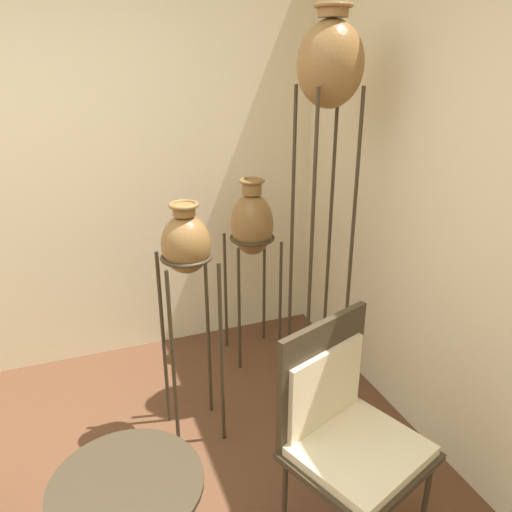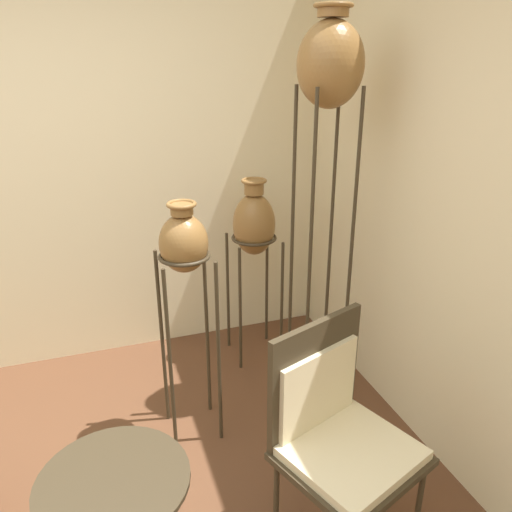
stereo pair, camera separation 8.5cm
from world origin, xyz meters
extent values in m
cube|color=beige|center=(0.00, 1.97, 1.35)|extent=(7.88, 0.06, 2.70)
cylinder|color=#382D1E|center=(1.45, 0.90, 0.92)|extent=(0.02, 0.02, 1.83)
cylinder|color=#382D1E|center=(1.69, 0.90, 0.92)|extent=(0.02, 0.02, 1.83)
cylinder|color=#382D1E|center=(1.45, 1.15, 0.92)|extent=(0.02, 0.02, 1.83)
cylinder|color=#382D1E|center=(1.69, 1.15, 0.92)|extent=(0.02, 0.02, 1.83)
torus|color=#382D1E|center=(1.57, 1.03, 1.83)|extent=(0.25, 0.25, 0.02)
ellipsoid|color=olive|center=(1.57, 1.03, 1.92)|extent=(0.33, 0.33, 0.42)
cylinder|color=olive|center=(1.57, 1.03, 2.16)|extent=(0.15, 0.15, 0.05)
torus|color=olive|center=(1.57, 1.03, 2.19)|extent=(0.19, 0.19, 0.02)
cylinder|color=#382D1E|center=(0.65, 0.81, 0.53)|extent=(0.02, 0.02, 1.05)
cylinder|color=#382D1E|center=(0.91, 0.81, 0.53)|extent=(0.02, 0.02, 1.05)
cylinder|color=#382D1E|center=(0.65, 1.06, 0.53)|extent=(0.02, 0.02, 1.05)
cylinder|color=#382D1E|center=(0.91, 1.06, 0.53)|extent=(0.02, 0.02, 1.05)
torus|color=#382D1E|center=(0.78, 0.94, 1.05)|extent=(0.26, 0.26, 0.02)
ellipsoid|color=olive|center=(0.78, 0.94, 1.12)|extent=(0.24, 0.24, 0.29)
cylinder|color=olive|center=(0.78, 0.94, 1.29)|extent=(0.11, 0.11, 0.05)
torus|color=olive|center=(0.78, 0.94, 1.32)|extent=(0.14, 0.14, 0.02)
cylinder|color=#382D1E|center=(1.21, 1.42, 0.43)|extent=(0.02, 0.02, 0.87)
cylinder|color=#382D1E|center=(1.50, 1.42, 0.43)|extent=(0.02, 0.02, 0.87)
cylinder|color=#382D1E|center=(1.21, 1.70, 0.43)|extent=(0.02, 0.02, 0.87)
cylinder|color=#382D1E|center=(1.50, 1.70, 0.43)|extent=(0.02, 0.02, 0.87)
torus|color=#382D1E|center=(1.35, 1.56, 0.87)|extent=(0.29, 0.29, 0.02)
ellipsoid|color=olive|center=(1.35, 1.56, 0.96)|extent=(0.27, 0.27, 0.40)
cylinder|color=olive|center=(1.35, 1.56, 1.20)|extent=(0.12, 0.12, 0.08)
torus|color=olive|center=(1.35, 1.56, 1.24)|extent=(0.16, 0.16, 0.02)
cylinder|color=#382D1E|center=(1.51, -0.10, 0.23)|extent=(0.02, 0.02, 0.46)
cylinder|color=#382D1E|center=(0.96, 0.12, 0.23)|extent=(0.02, 0.02, 0.46)
cylinder|color=#382D1E|center=(1.37, 0.27, 0.23)|extent=(0.02, 0.02, 0.46)
cube|color=#382D1E|center=(1.23, 0.01, 0.47)|extent=(0.64, 0.61, 0.03)
cube|color=beige|center=(1.23, 0.01, 0.51)|extent=(0.59, 0.57, 0.04)
cube|color=#382D1E|center=(1.16, 0.21, 0.74)|extent=(0.47, 0.20, 0.51)
cube|color=beige|center=(1.17, 0.19, 0.69)|extent=(0.40, 0.17, 0.36)
cylinder|color=#382D1E|center=(0.33, -0.02, 0.69)|extent=(0.50, 0.50, 0.02)
camera|label=1|loc=(0.29, -1.30, 1.96)|focal=35.00mm
camera|label=2|loc=(0.37, -1.32, 1.96)|focal=35.00mm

